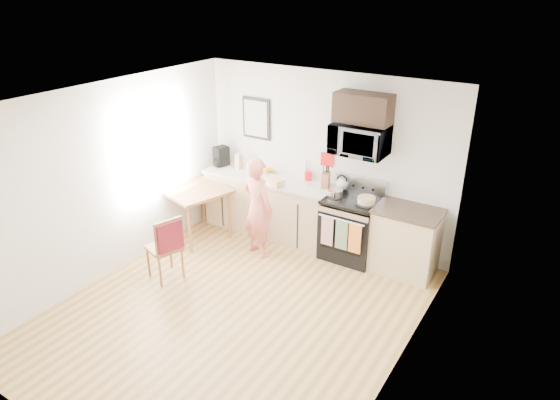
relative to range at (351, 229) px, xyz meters
The scene contains 28 objects.
floor 2.12m from the range, 107.69° to the right, with size 4.60×4.60×0.00m, color olive.
back_wall 1.12m from the range, 152.75° to the left, with size 4.00×0.04×2.60m, color silver.
front_wall 4.41m from the range, 98.38° to the right, with size 4.00×0.04×2.60m, color silver.
left_wall 3.40m from the range, 143.09° to the right, with size 0.04×4.60×2.60m, color silver.
right_wall 2.55m from the range, 55.26° to the right, with size 0.04×4.60×2.60m, color silver.
ceiling 3.00m from the range, 107.69° to the right, with size 4.00×4.60×0.04m, color white.
window 3.06m from the range, 155.62° to the right, with size 0.06×1.40×1.50m.
cabinet_left 1.43m from the range, behind, with size 2.10×0.60×0.90m, color tan.
countertop_left 1.51m from the range, behind, with size 2.14×0.64×0.04m, color beige.
cabinet_right 0.80m from the range, ahead, with size 0.84×0.60×0.90m, color tan.
countertop_right 0.93m from the range, ahead, with size 0.88×0.64×0.04m, color black.
range is the anchor object (origin of this frame).
microwave 1.33m from the range, 90.06° to the left, with size 0.76×0.51×0.42m, color #B8B8BD.
upper_cabinet 1.75m from the range, 90.04° to the left, with size 0.76×0.35×0.40m, color black.
wall_art 2.27m from the range, behind, with size 0.50×0.04×0.65m.
wall_trivet 1.09m from the range, 151.92° to the left, with size 0.20×0.02×0.20m, color red.
person 1.38m from the range, 151.55° to the right, with size 0.55×0.36×1.50m, color #C33D35.
dining_table 2.41m from the range, 162.48° to the right, with size 0.94×0.94×0.81m.
chair 2.59m from the range, 132.94° to the right, with size 0.54×0.50×0.94m.
knife_block 0.81m from the range, 165.04° to the left, with size 0.10×0.14×0.23m, color brown.
utensil_crock 1.09m from the range, 164.07° to the left, with size 0.11×0.11×0.32m.
fruit_bowl 1.61m from the range, behind, with size 0.23×0.23×0.10m.
milk_carton 2.13m from the range, behind, with size 0.09×0.09×0.25m, color tan.
coffee_maker 2.47m from the range, behind, with size 0.23×0.29×0.32m.
bread_bag 1.32m from the range, behind, with size 0.30×0.14×0.11m, color tan.
cake 0.59m from the range, 16.58° to the right, with size 0.30×0.30×0.10m.
kettle 0.68m from the range, 143.72° to the left, with size 0.19×0.19×0.24m.
pot 0.60m from the range, 161.96° to the right, with size 0.22×0.35×0.11m.
Camera 1 is at (3.14, -3.99, 3.76)m, focal length 32.00 mm.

